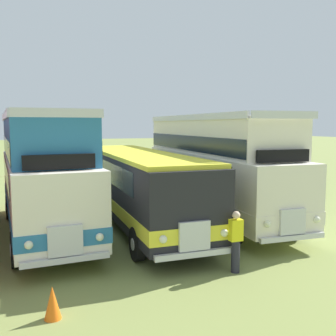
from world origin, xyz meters
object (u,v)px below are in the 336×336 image
(cone_mid_row, at_px, (53,303))
(bus_third_in_row, at_px, (43,171))
(bus_fifth_in_row, at_px, (213,163))
(marshal_person, at_px, (236,241))
(bus_fourth_in_row, at_px, (138,183))

(cone_mid_row, bearing_deg, bus_third_in_row, 87.60)
(bus_third_in_row, bearing_deg, bus_fifth_in_row, 2.51)
(marshal_person, bearing_deg, bus_fifth_in_row, 67.75)
(bus_fifth_in_row, distance_m, cone_mid_row, 10.76)
(marshal_person, bearing_deg, cone_mid_row, -169.41)
(bus_fourth_in_row, xyz_separation_m, cone_mid_row, (-3.95, -6.91, -1.40))
(bus_third_in_row, height_order, bus_fourth_in_row, bus_third_in_row)
(cone_mid_row, bearing_deg, bus_fourth_in_row, 60.25)
(cone_mid_row, bearing_deg, bus_fifth_in_row, 44.04)
(bus_third_in_row, height_order, cone_mid_row, bus_third_in_row)
(bus_fifth_in_row, distance_m, marshal_person, 7.09)
(bus_third_in_row, bearing_deg, marshal_person, -52.51)
(bus_fourth_in_row, relative_size, bus_fifth_in_row, 0.99)
(bus_fourth_in_row, height_order, cone_mid_row, bus_fourth_in_row)
(bus_third_in_row, bearing_deg, bus_fourth_in_row, -1.92)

